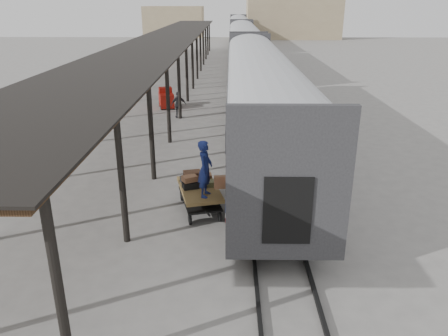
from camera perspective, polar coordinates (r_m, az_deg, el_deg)
name	(u,v)px	position (r m, az deg, el deg)	size (l,w,h in m)	color
ground	(179,212)	(15.35, -5.96, -5.68)	(160.00, 160.00, 0.00)	slate
train	(244,44)	(47.62, 2.64, 15.88)	(3.45, 76.01, 4.01)	silver
canopy	(168,38)	(38.08, -7.28, 16.47)	(4.90, 64.30, 4.15)	#422B19
rails	(244,69)	(48.12, 2.59, 12.78)	(1.54, 150.00, 0.12)	black
building_far	(292,17)	(92.48, 8.92, 18.90)	(18.00, 10.00, 8.00)	tan
building_left	(174,21)	(96.42, -6.51, 18.49)	(12.00, 8.00, 6.00)	tan
baggage_cart	(199,193)	(15.12, -3.22, -3.30)	(1.80, 2.63, 0.86)	olive
suitcase_stack	(195,179)	(15.27, -3.83, -1.47)	(1.26, 1.28, 0.43)	#3C3C3E
luggage_tug	(166,99)	(30.50, -7.56, 8.94)	(1.27, 1.70, 1.34)	maroon
porter	(205,169)	(14.06, -2.48, -0.09)	(0.69, 0.45, 1.89)	navy
pedestrian	(179,105)	(27.65, -5.96, 8.21)	(0.96, 0.40, 1.64)	black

